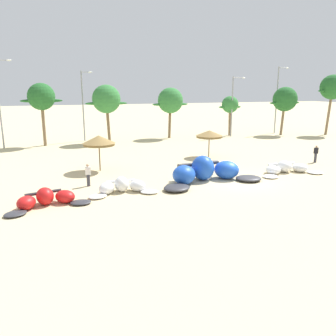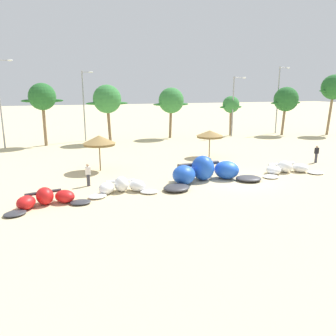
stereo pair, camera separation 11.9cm
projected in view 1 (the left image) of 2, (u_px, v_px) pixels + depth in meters
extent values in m
plane|color=beige|center=(241.00, 181.00, 25.37)|extent=(260.00, 260.00, 0.00)
ellipsoid|color=#333338|center=(15.00, 214.00, 18.47)|extent=(1.59, 1.51, 0.21)
ellipsoid|color=red|center=(26.00, 203.00, 19.38)|extent=(1.43, 1.56, 0.78)
ellipsoid|color=red|center=(45.00, 196.00, 20.14)|extent=(1.22, 1.42, 1.05)
ellipsoid|color=red|center=(65.00, 196.00, 20.50)|extent=(1.60, 1.60, 0.78)
ellipsoid|color=#333338|center=(81.00, 202.00, 20.32)|extent=(1.40, 1.19, 0.21)
cylinder|color=#333338|center=(43.00, 193.00, 20.48)|extent=(2.13, 0.59, 0.19)
cube|color=#333338|center=(45.00, 197.00, 20.04)|extent=(0.84, 0.59, 0.04)
ellipsoid|color=white|center=(98.00, 196.00, 21.45)|extent=(1.42, 1.24, 0.21)
ellipsoid|color=white|center=(107.00, 188.00, 22.22)|extent=(1.48, 1.53, 0.76)
ellipsoid|color=white|center=(121.00, 184.00, 22.73)|extent=(1.01, 1.26, 1.03)
ellipsoid|color=white|center=(137.00, 186.00, 22.82)|extent=(1.43, 1.52, 0.76)
ellipsoid|color=white|center=(149.00, 192.00, 22.43)|extent=(1.48, 1.34, 0.21)
cylinder|color=white|center=(120.00, 181.00, 23.10)|extent=(1.99, 0.30, 0.18)
cube|color=white|center=(122.00, 184.00, 22.62)|extent=(0.75, 0.48, 0.04)
ellipsoid|color=#333338|center=(177.00, 188.00, 23.03)|extent=(2.43, 2.30, 0.37)
ellipsoid|color=blue|center=(184.00, 175.00, 24.47)|extent=(2.42, 2.50, 1.38)
ellipsoid|color=blue|center=(203.00, 168.00, 25.56)|extent=(1.79, 2.02, 1.86)
ellipsoid|color=blue|center=(227.00, 170.00, 25.95)|extent=(2.50, 2.54, 1.38)
ellipsoid|color=#333338|center=(248.00, 178.00, 25.45)|extent=(2.31, 2.14, 0.37)
cylinder|color=#333338|center=(198.00, 164.00, 26.12)|extent=(3.54, 0.55, 0.32)
cube|color=#333338|center=(204.00, 168.00, 25.39)|extent=(1.32, 0.77, 0.04)
ellipsoid|color=white|center=(271.00, 176.00, 26.35)|extent=(1.57, 1.51, 0.19)
ellipsoid|color=white|center=(273.00, 170.00, 27.35)|extent=(1.71, 1.73, 0.71)
ellipsoid|color=white|center=(284.00, 166.00, 28.02)|extent=(1.23, 1.32, 0.95)
ellipsoid|color=white|center=(300.00, 168.00, 28.14)|extent=(1.68, 1.71, 0.71)
ellipsoid|color=white|center=(315.00, 172.00, 27.66)|extent=(1.63, 1.58, 0.19)
cylinder|color=white|center=(281.00, 164.00, 28.41)|extent=(2.50, 0.33, 0.23)
cube|color=white|center=(285.00, 167.00, 27.90)|extent=(0.93, 0.50, 0.04)
cylinder|color=brown|center=(100.00, 157.00, 28.37)|extent=(0.10, 0.10, 2.34)
cone|color=olive|center=(99.00, 139.00, 28.03)|extent=(2.73, 2.73, 0.66)
cylinder|color=olive|center=(99.00, 144.00, 28.12)|extent=(2.59, 2.59, 0.20)
cylinder|color=brown|center=(209.00, 146.00, 34.19)|extent=(0.10, 0.10, 2.16)
cone|color=olive|center=(209.00, 133.00, 33.88)|extent=(2.71, 2.71, 0.54)
cylinder|color=olive|center=(209.00, 137.00, 33.97)|extent=(2.57, 2.57, 0.20)
cylinder|color=#383842|center=(88.00, 180.00, 23.99)|extent=(0.24, 0.24, 0.85)
cube|color=white|center=(88.00, 171.00, 23.83)|extent=(0.36, 0.22, 0.56)
sphere|color=tan|center=(88.00, 165.00, 23.74)|extent=(0.20, 0.20, 0.20)
cylinder|color=#383842|center=(315.00, 158.00, 31.71)|extent=(0.24, 0.24, 0.85)
cube|color=black|center=(316.00, 151.00, 31.55)|extent=(0.36, 0.22, 0.56)
sphere|color=tan|center=(316.00, 146.00, 31.46)|extent=(0.20, 0.20, 0.20)
cylinder|color=#7F6647|center=(43.00, 122.00, 40.47)|extent=(0.37, 0.36, 5.86)
sphere|color=#236028|center=(41.00, 97.00, 39.80)|extent=(3.18, 3.18, 3.18)
ellipsoid|color=#236028|center=(30.00, 101.00, 39.47)|extent=(2.23, 0.50, 0.36)
ellipsoid|color=#236028|center=(53.00, 101.00, 40.35)|extent=(2.23, 0.50, 0.36)
cylinder|color=brown|center=(108.00, 121.00, 42.93)|extent=(0.58, 0.36, 5.52)
sphere|color=#337A38|center=(106.00, 99.00, 42.27)|extent=(3.54, 3.54, 3.54)
ellipsoid|color=#337A38|center=(95.00, 104.00, 41.90)|extent=(2.48, 0.50, 0.36)
ellipsoid|color=#337A38|center=(118.00, 103.00, 42.87)|extent=(2.48, 0.50, 0.36)
cylinder|color=brown|center=(170.00, 119.00, 47.17)|extent=(0.53, 0.36, 5.19)
sphere|color=#337A38|center=(170.00, 100.00, 46.61)|extent=(3.50, 3.50, 3.50)
ellipsoid|color=#337A38|center=(161.00, 105.00, 46.24)|extent=(2.45, 0.50, 0.36)
ellipsoid|color=#337A38|center=(180.00, 104.00, 47.21)|extent=(2.45, 0.50, 0.36)
cylinder|color=#7F6647|center=(230.00, 120.00, 49.69)|extent=(0.47, 0.36, 4.54)
sphere|color=#337A38|center=(230.00, 104.00, 49.15)|extent=(2.43, 2.43, 2.43)
ellipsoid|color=#337A38|center=(224.00, 107.00, 48.90)|extent=(1.70, 0.50, 0.36)
ellipsoid|color=#337A38|center=(236.00, 107.00, 49.57)|extent=(1.70, 0.50, 0.36)
cylinder|color=#7F6647|center=(283.00, 117.00, 50.24)|extent=(0.65, 0.36, 5.28)
sphere|color=#236028|center=(285.00, 99.00, 49.69)|extent=(3.55, 3.55, 3.55)
ellipsoid|color=#236028|center=(277.00, 103.00, 49.32)|extent=(2.49, 0.50, 0.36)
ellipsoid|color=#236028|center=(292.00, 103.00, 50.30)|extent=(2.49, 0.50, 0.36)
cylinder|color=#7F6647|center=(329.00, 111.00, 50.33)|extent=(0.79, 0.36, 7.01)
sphere|color=#236028|center=(333.00, 87.00, 49.61)|extent=(3.61, 3.61, 3.61)
ellipsoid|color=#236028|center=(325.00, 91.00, 49.23)|extent=(2.53, 0.50, 0.36)
cylinder|color=gray|center=(2.00, 60.00, 37.39)|extent=(1.46, 0.10, 0.10)
ellipsoid|color=silver|center=(9.00, 60.00, 37.64)|extent=(0.56, 0.24, 0.20)
cylinder|color=gray|center=(83.00, 107.00, 43.91)|extent=(0.18, 0.18, 9.01)
cylinder|color=gray|center=(86.00, 72.00, 43.11)|extent=(1.12, 0.10, 0.10)
ellipsoid|color=silver|center=(90.00, 72.00, 43.30)|extent=(0.56, 0.24, 0.20)
cylinder|color=gray|center=(232.00, 107.00, 48.30)|extent=(0.18, 0.18, 8.45)
cylinder|color=gray|center=(238.00, 78.00, 47.66)|extent=(1.70, 0.10, 0.10)
ellipsoid|color=silver|center=(244.00, 78.00, 47.96)|extent=(0.56, 0.24, 0.20)
cylinder|color=gray|center=(277.00, 101.00, 51.59)|extent=(0.18, 0.18, 10.00)
cylinder|color=gray|center=(283.00, 68.00, 50.75)|extent=(1.55, 0.10, 0.10)
ellipsoid|color=silver|center=(287.00, 68.00, 51.01)|extent=(0.56, 0.24, 0.20)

